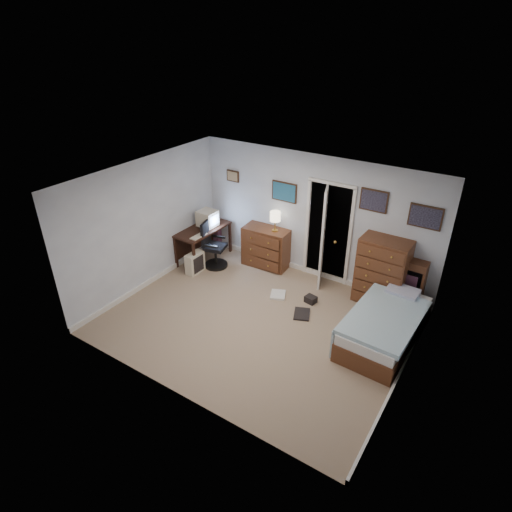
{
  "coord_description": "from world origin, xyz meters",
  "views": [
    {
      "loc": [
        3.24,
        -5.05,
        4.61
      ],
      "look_at": [
        -0.23,
        0.3,
        1.1
      ],
      "focal_mm": 30.0,
      "sensor_mm": 36.0,
      "label": 1
    }
  ],
  "objects_px": {
    "tall_dresser": "(382,272)",
    "office_chair": "(213,249)",
    "bed": "(384,326)",
    "low_dresser": "(266,247)",
    "computer_desk": "(200,235)"
  },
  "relations": [
    {
      "from": "bed",
      "to": "low_dresser",
      "type": "bearing_deg",
      "value": 162.38
    },
    {
      "from": "office_chair",
      "to": "bed",
      "type": "distance_m",
      "value": 3.86
    },
    {
      "from": "computer_desk",
      "to": "bed",
      "type": "xyz_separation_m",
      "value": [
        4.27,
        -0.56,
        -0.28
      ]
    },
    {
      "from": "computer_desk",
      "to": "office_chair",
      "type": "relative_size",
      "value": 1.29
    },
    {
      "from": "office_chair",
      "to": "bed",
      "type": "xyz_separation_m",
      "value": [
        3.84,
        -0.43,
        -0.1
      ]
    },
    {
      "from": "computer_desk",
      "to": "tall_dresser",
      "type": "relative_size",
      "value": 1.01
    },
    {
      "from": "low_dresser",
      "to": "tall_dresser",
      "type": "distance_m",
      "value": 2.48
    },
    {
      "from": "office_chair",
      "to": "low_dresser",
      "type": "distance_m",
      "value": 1.13
    },
    {
      "from": "computer_desk",
      "to": "tall_dresser",
      "type": "bearing_deg",
      "value": 8.68
    },
    {
      "from": "tall_dresser",
      "to": "bed",
      "type": "bearing_deg",
      "value": -66.06
    },
    {
      "from": "low_dresser",
      "to": "bed",
      "type": "distance_m",
      "value": 3.11
    },
    {
      "from": "office_chair",
      "to": "computer_desk",
      "type": "bearing_deg",
      "value": 149.21
    },
    {
      "from": "computer_desk",
      "to": "office_chair",
      "type": "distance_m",
      "value": 0.49
    },
    {
      "from": "computer_desk",
      "to": "office_chair",
      "type": "bearing_deg",
      "value": -14.54
    },
    {
      "from": "tall_dresser",
      "to": "office_chair",
      "type": "bearing_deg",
      "value": -168.26
    }
  ]
}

